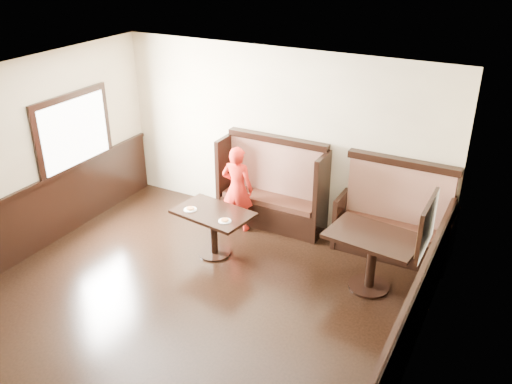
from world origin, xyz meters
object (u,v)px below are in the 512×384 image
Objects in this scene: table_neighbor at (373,249)px; child at (237,189)px; booth_main at (273,193)px; booth_neighbor at (394,224)px; table_main at (213,222)px.

child is at bearing 173.40° from table_neighbor.
table_neighbor is at bearing -27.39° from booth_main.
booth_neighbor is 1.01m from table_neighbor.
booth_neighbor is at bearing -0.05° from booth_main.
booth_main reaches higher than table_main.
booth_neighbor is 2.61m from table_main.
table_main is at bearing -105.05° from booth_main.
booth_neighbor is 1.32× the size of table_neighbor.
booth_main is 1.40× the size of table_neighbor.
booth_neighbor is at bearing 96.07° from table_neighbor.
booth_main is 0.62m from child.
child is at bearing -133.45° from booth_main.
table_main is at bearing -151.22° from booth_neighbor.
table_main is (-0.34, -1.26, 0.01)m from booth_main.
table_main is 0.95× the size of table_neighbor.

